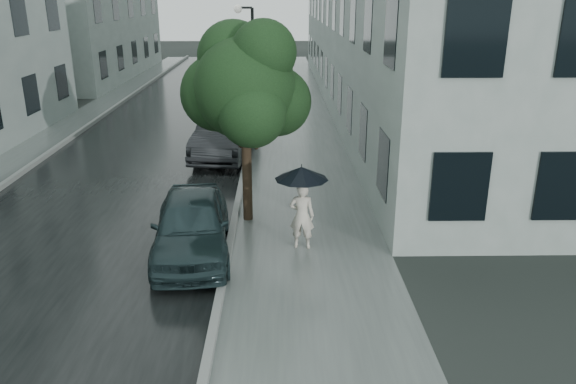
{
  "coord_description": "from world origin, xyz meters",
  "views": [
    {
      "loc": [
        -0.46,
        -9.47,
        5.4
      ],
      "look_at": [
        -0.26,
        2.07,
        1.3
      ],
      "focal_mm": 35.0,
      "sensor_mm": 36.0,
      "label": 1
    }
  ],
  "objects_px": {
    "lamp_post": "(249,61)",
    "car_near": "(192,224)",
    "street_tree": "(245,86)",
    "pedestrian": "(302,216)",
    "car_far": "(226,133)"
  },
  "relations": [
    {
      "from": "street_tree",
      "to": "lamp_post",
      "type": "distance_m",
      "value": 9.37
    },
    {
      "from": "pedestrian",
      "to": "car_far",
      "type": "xyz_separation_m",
      "value": [
        -2.33,
        7.68,
        0.03
      ]
    },
    {
      "from": "street_tree",
      "to": "car_far",
      "type": "height_order",
      "value": "street_tree"
    },
    {
      "from": "pedestrian",
      "to": "car_near",
      "type": "bearing_deg",
      "value": 14.42
    },
    {
      "from": "lamp_post",
      "to": "car_near",
      "type": "relative_size",
      "value": 1.25
    },
    {
      "from": "lamp_post",
      "to": "street_tree",
      "type": "bearing_deg",
      "value": -84.67
    },
    {
      "from": "lamp_post",
      "to": "car_near",
      "type": "distance_m",
      "value": 11.64
    },
    {
      "from": "lamp_post",
      "to": "car_near",
      "type": "xyz_separation_m",
      "value": [
        -0.75,
        -11.41,
        -2.17
      ]
    },
    {
      "from": "pedestrian",
      "to": "car_near",
      "type": "height_order",
      "value": "pedestrian"
    },
    {
      "from": "pedestrian",
      "to": "car_far",
      "type": "bearing_deg",
      "value": -65.01
    },
    {
      "from": "car_near",
      "to": "street_tree",
      "type": "bearing_deg",
      "value": 56.08
    },
    {
      "from": "pedestrian",
      "to": "car_near",
      "type": "relative_size",
      "value": 0.38
    },
    {
      "from": "street_tree",
      "to": "car_near",
      "type": "distance_m",
      "value": 3.54
    },
    {
      "from": "lamp_post",
      "to": "car_far",
      "type": "xyz_separation_m",
      "value": [
        -0.68,
        -3.47,
        -2.06
      ]
    },
    {
      "from": "pedestrian",
      "to": "car_far",
      "type": "height_order",
      "value": "car_far"
    }
  ]
}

